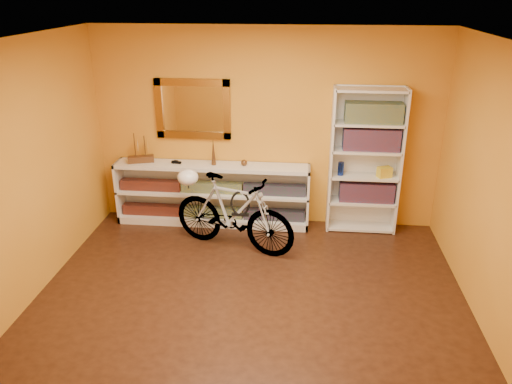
# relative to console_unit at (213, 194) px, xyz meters

# --- Properties ---
(floor) EXTENTS (4.50, 4.00, 0.01)m
(floor) POSITION_rel_console_unit_xyz_m (0.70, -1.81, -0.43)
(floor) COLOR black
(floor) RESTS_ON ground
(ceiling) EXTENTS (4.50, 4.00, 0.01)m
(ceiling) POSITION_rel_console_unit_xyz_m (0.70, -1.81, 2.18)
(ceiling) COLOR silver
(ceiling) RESTS_ON ground
(back_wall) EXTENTS (4.50, 0.01, 2.60)m
(back_wall) POSITION_rel_console_unit_xyz_m (0.70, 0.19, 0.88)
(back_wall) COLOR orange
(back_wall) RESTS_ON ground
(left_wall) EXTENTS (0.01, 4.00, 2.60)m
(left_wall) POSITION_rel_console_unit_xyz_m (-1.55, -1.81, 0.88)
(left_wall) COLOR orange
(left_wall) RESTS_ON ground
(right_wall) EXTENTS (0.01, 4.00, 2.60)m
(right_wall) POSITION_rel_console_unit_xyz_m (2.96, -1.81, 0.88)
(right_wall) COLOR orange
(right_wall) RESTS_ON ground
(gilt_mirror) EXTENTS (0.98, 0.06, 0.78)m
(gilt_mirror) POSITION_rel_console_unit_xyz_m (-0.25, 0.15, 1.12)
(gilt_mirror) COLOR brown
(gilt_mirror) RESTS_ON back_wall
(wall_socket) EXTENTS (0.09, 0.02, 0.09)m
(wall_socket) POSITION_rel_console_unit_xyz_m (1.60, 0.17, -0.17)
(wall_socket) COLOR silver
(wall_socket) RESTS_ON back_wall
(console_unit) EXTENTS (2.60, 0.35, 0.85)m
(console_unit) POSITION_rel_console_unit_xyz_m (0.00, 0.00, 0.00)
(console_unit) COLOR silver
(console_unit) RESTS_ON floor
(cd_row_lower) EXTENTS (2.50, 0.13, 0.14)m
(cd_row_lower) POSITION_rel_console_unit_xyz_m (0.00, -0.02, -0.26)
(cd_row_lower) COLOR black
(cd_row_lower) RESTS_ON console_unit
(cd_row_upper) EXTENTS (2.50, 0.13, 0.14)m
(cd_row_upper) POSITION_rel_console_unit_xyz_m (0.00, -0.02, 0.11)
(cd_row_upper) COLOR navy
(cd_row_upper) RESTS_ON console_unit
(model_ship) EXTENTS (0.36, 0.23, 0.40)m
(model_ship) POSITION_rel_console_unit_xyz_m (-0.95, 0.00, 0.63)
(model_ship) COLOR #452813
(model_ship) RESTS_ON console_unit
(toy_car) EXTENTS (0.00, 0.00, 0.00)m
(toy_car) POSITION_rel_console_unit_xyz_m (-0.47, 0.00, 0.43)
(toy_car) COLOR black
(toy_car) RESTS_ON console_unit
(bronze_ornament) EXTENTS (0.06, 0.06, 0.37)m
(bronze_ornament) POSITION_rel_console_unit_xyz_m (0.03, 0.00, 0.61)
(bronze_ornament) COLOR brown
(bronze_ornament) RESTS_ON console_unit
(decorative_orb) EXTENTS (0.08, 0.08, 0.08)m
(decorative_orb) POSITION_rel_console_unit_xyz_m (0.43, 0.00, 0.47)
(decorative_orb) COLOR brown
(decorative_orb) RESTS_ON console_unit
(bookcase) EXTENTS (0.90, 0.30, 1.90)m
(bookcase) POSITION_rel_console_unit_xyz_m (1.99, 0.03, 0.52)
(bookcase) COLOR silver
(bookcase) RESTS_ON floor
(book_row_a) EXTENTS (0.70, 0.22, 0.26)m
(book_row_a) POSITION_rel_console_unit_xyz_m (2.04, 0.03, 0.12)
(book_row_a) COLOR maroon
(book_row_a) RESTS_ON bookcase
(book_row_b) EXTENTS (0.70, 0.22, 0.28)m
(book_row_b) POSITION_rel_console_unit_xyz_m (2.04, 0.03, 0.83)
(book_row_b) COLOR maroon
(book_row_b) RESTS_ON bookcase
(book_row_c) EXTENTS (0.70, 0.22, 0.25)m
(book_row_c) POSITION_rel_console_unit_xyz_m (2.04, 0.03, 1.16)
(book_row_c) COLOR navy
(book_row_c) RESTS_ON bookcase
(travel_mug) EXTENTS (0.08, 0.08, 0.17)m
(travel_mug) POSITION_rel_console_unit_xyz_m (1.69, 0.01, 0.43)
(travel_mug) COLOR navy
(travel_mug) RESTS_ON bookcase
(red_tin) EXTENTS (0.17, 0.17, 0.18)m
(red_tin) POSITION_rel_console_unit_xyz_m (1.79, 0.06, 1.13)
(red_tin) COLOR maroon
(red_tin) RESTS_ON bookcase
(yellow_bag) EXTENTS (0.20, 0.17, 0.13)m
(yellow_bag) POSITION_rel_console_unit_xyz_m (2.24, -0.01, 0.41)
(yellow_bag) COLOR gold
(yellow_bag) RESTS_ON bookcase
(bicycle) EXTENTS (0.93, 1.68, 0.96)m
(bicycle) POSITION_rel_console_unit_xyz_m (0.38, -0.68, 0.05)
(bicycle) COLOR silver
(bicycle) RESTS_ON floor
(helmet) EXTENTS (0.26, 0.25, 0.20)m
(helmet) POSITION_rel_console_unit_xyz_m (-0.21, -0.48, 0.42)
(helmet) COLOR white
(helmet) RESTS_ON bicycle
(u_lock) EXTENTS (0.23, 0.03, 0.23)m
(u_lock) POSITION_rel_console_unit_xyz_m (0.47, -0.71, 0.20)
(u_lock) COLOR black
(u_lock) RESTS_ON bicycle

